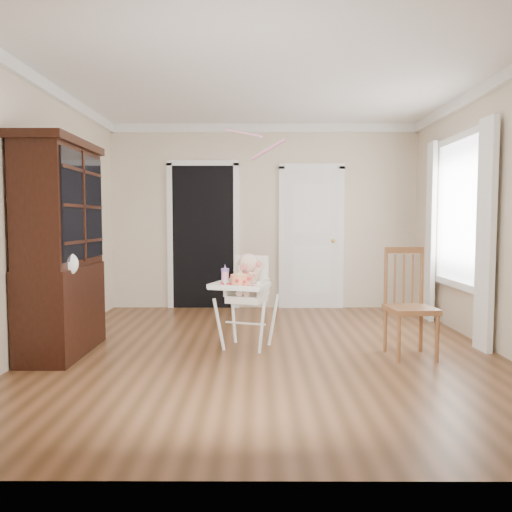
{
  "coord_description": "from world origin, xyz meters",
  "views": [
    {
      "loc": [
        -0.1,
        -4.89,
        1.29
      ],
      "look_at": [
        -0.11,
        0.03,
        0.94
      ],
      "focal_mm": 35.0,
      "sensor_mm": 36.0,
      "label": 1
    }
  ],
  "objects_px": {
    "cake": "(241,280)",
    "sippy_cup": "(225,275)",
    "china_cabinet": "(61,248)",
    "dining_chair": "(410,306)",
    "high_chair": "(247,290)"
  },
  "relations": [
    {
      "from": "cake",
      "to": "dining_chair",
      "type": "height_order",
      "value": "dining_chair"
    },
    {
      "from": "china_cabinet",
      "to": "dining_chair",
      "type": "xyz_separation_m",
      "value": [
        3.34,
        -0.07,
        -0.55
      ]
    },
    {
      "from": "dining_chair",
      "to": "cake",
      "type": "bearing_deg",
      "value": 173.06
    },
    {
      "from": "china_cabinet",
      "to": "cake",
      "type": "bearing_deg",
      "value": -0.54
    },
    {
      "from": "high_chair",
      "to": "sippy_cup",
      "type": "bearing_deg",
      "value": -158.42
    },
    {
      "from": "china_cabinet",
      "to": "dining_chair",
      "type": "height_order",
      "value": "china_cabinet"
    },
    {
      "from": "sippy_cup",
      "to": "china_cabinet",
      "type": "height_order",
      "value": "china_cabinet"
    },
    {
      "from": "high_chair",
      "to": "dining_chair",
      "type": "xyz_separation_m",
      "value": [
        1.56,
        -0.3,
        -0.11
      ]
    },
    {
      "from": "cake",
      "to": "sippy_cup",
      "type": "height_order",
      "value": "sippy_cup"
    },
    {
      "from": "high_chair",
      "to": "sippy_cup",
      "type": "relative_size",
      "value": 4.95
    },
    {
      "from": "high_chair",
      "to": "sippy_cup",
      "type": "height_order",
      "value": "high_chair"
    },
    {
      "from": "sippy_cup",
      "to": "china_cabinet",
      "type": "xyz_separation_m",
      "value": [
        -1.56,
        -0.22,
        0.29
      ]
    },
    {
      "from": "sippy_cup",
      "to": "dining_chair",
      "type": "distance_m",
      "value": 1.82
    },
    {
      "from": "cake",
      "to": "sippy_cup",
      "type": "xyz_separation_m",
      "value": [
        -0.16,
        0.23,
        0.02
      ]
    },
    {
      "from": "cake",
      "to": "china_cabinet",
      "type": "xyz_separation_m",
      "value": [
        -1.73,
        0.02,
        0.31
      ]
    }
  ]
}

